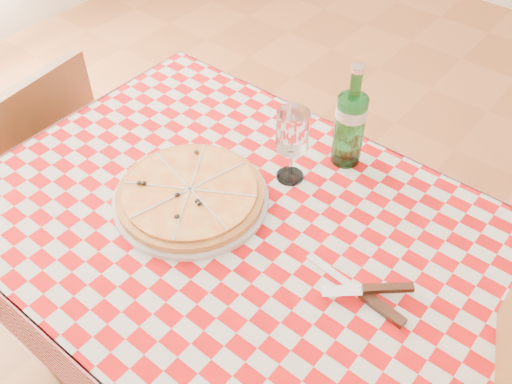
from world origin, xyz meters
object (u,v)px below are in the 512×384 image
water_bottle (351,116)px  wine_glass (292,146)px  chair_far (41,161)px  dining_table (247,257)px  pizza_plate (190,194)px

water_bottle → wine_glass: (-0.07, -0.14, -0.04)m
chair_far → wine_glass: size_ratio=4.20×
dining_table → pizza_plate: size_ratio=3.26×
chair_far → wine_glass: wine_glass is taller
pizza_plate → wine_glass: wine_glass is taller
water_bottle → wine_glass: size_ratio=1.40×
chair_far → wine_glass: (0.86, 0.21, 0.38)m
water_bottle → dining_table: bearing=-97.2°
pizza_plate → wine_glass: bearing=58.2°
dining_table → pizza_plate: (-0.16, -0.01, 0.12)m
chair_far → water_bottle: bearing=-166.5°
dining_table → water_bottle: 0.42m
pizza_plate → water_bottle: (0.20, 0.35, 0.11)m
water_bottle → wine_glass: 0.16m
pizza_plate → wine_glass: 0.26m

